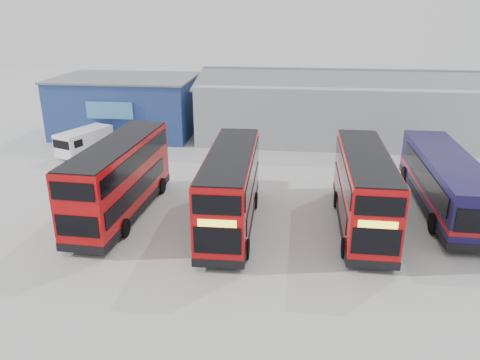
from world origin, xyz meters
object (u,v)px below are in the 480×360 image
at_px(double_decker_centre, 231,190).
at_px(double_decker_right, 363,191).
at_px(panel_van, 84,141).
at_px(maintenance_shed, 372,106).
at_px(double_decker_left, 120,180).
at_px(office_block, 127,105).
at_px(single_decker_blue, 445,184).

height_order(double_decker_centre, double_decker_right, double_decker_centre).
xyz_separation_m(double_decker_right, panel_van, (-20.05, 10.45, -0.92)).
bearing_deg(maintenance_shed, double_decker_left, -130.14).
height_order(office_block, single_decker_blue, office_block).
distance_m(double_decker_left, double_decker_centre, 6.30).
relative_size(office_block, maintenance_shed, 0.40).
relative_size(double_decker_centre, panel_van, 2.01).
relative_size(double_decker_centre, double_decker_right, 1.01).
bearing_deg(maintenance_shed, single_decker_blue, -83.54).
relative_size(maintenance_shed, double_decker_centre, 3.09).
height_order(office_block, panel_van, office_block).
bearing_deg(office_block, double_decker_right, -42.48).
bearing_deg(maintenance_shed, panel_van, -159.12).
bearing_deg(office_block, single_decker_blue, -31.03).
relative_size(double_decker_left, single_decker_blue, 0.86).
bearing_deg(maintenance_shed, double_decker_centre, -116.67).
bearing_deg(double_decker_right, panel_van, 152.94).
relative_size(office_block, single_decker_blue, 1.04).
distance_m(office_block, double_decker_right, 25.60).
height_order(double_decker_left, panel_van, double_decker_left).
bearing_deg(single_decker_blue, double_decker_left, 9.91).
relative_size(maintenance_shed, double_decker_right, 3.13).
height_order(double_decker_left, double_decker_centre, double_decker_left).
bearing_deg(office_block, panel_van, -99.72).
xyz_separation_m(double_decker_centre, double_decker_right, (6.92, 0.69, -0.02)).
height_order(double_decker_centre, panel_van, double_decker_centre).
bearing_deg(double_decker_right, office_block, 137.99).
height_order(maintenance_shed, double_decker_right, maintenance_shed).
xyz_separation_m(double_decker_right, single_decker_blue, (4.98, 2.94, -0.47)).
bearing_deg(double_decker_left, double_decker_right, -177.30).
bearing_deg(double_decker_left, office_block, -69.29).
height_order(maintenance_shed, double_decker_left, maintenance_shed).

